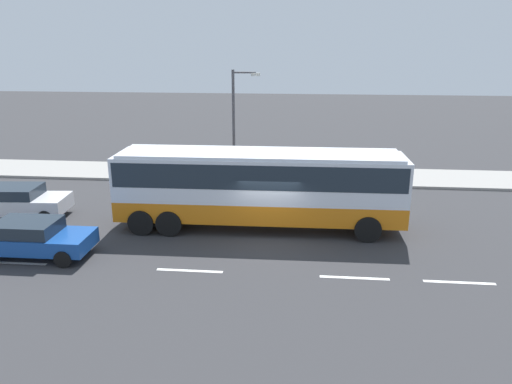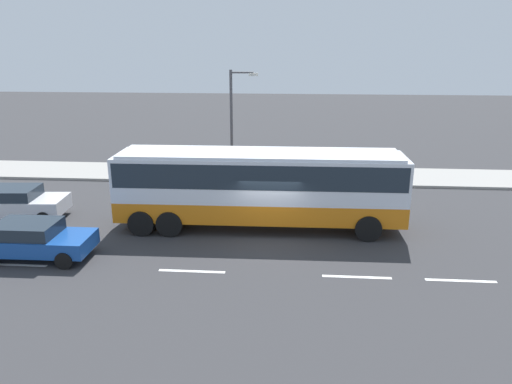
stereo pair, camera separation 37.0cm
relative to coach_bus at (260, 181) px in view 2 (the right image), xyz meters
The scene contains 8 objects.
ground_plane 2.44m from the coach_bus, 64.98° to the right, with size 120.00×120.00×0.00m, color #333335.
sidewalk_curb 8.99m from the coach_bus, 86.64° to the left, with size 80.00×4.00×0.15m, color gray.
lane_centreline 8.38m from the coach_bus, 33.44° to the right, with size 44.41×0.16×0.01m.
coach_bus is the anchor object (origin of this frame).
car_blue_saloon 9.16m from the coach_bus, 155.46° to the right, with size 4.14×1.96×1.41m.
car_silver_hatch 11.38m from the coach_bus, behind, with size 4.53×2.27×1.49m.
pedestrian_near_curb 8.74m from the coach_bus, 97.82° to the left, with size 0.32×0.32×1.63m.
street_lamp 7.47m from the coach_bus, 105.29° to the left, with size 1.58×0.24×6.27m.
Camera 2 is at (0.88, -18.81, 7.81)m, focal length 33.93 mm.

